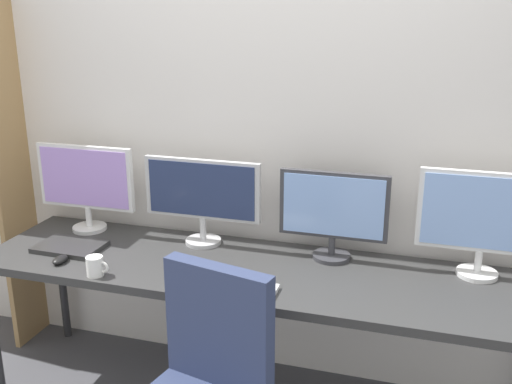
{
  "coord_description": "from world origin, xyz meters",
  "views": [
    {
      "loc": [
        0.73,
        -1.77,
        1.89
      ],
      "look_at": [
        0.0,
        0.65,
        1.09
      ],
      "focal_mm": 41.48,
      "sensor_mm": 36.0,
      "label": 1
    }
  ],
  "objects_px": {
    "monitor_center_left": "(202,195)",
    "computer_mouse": "(60,260)",
    "monitor_center_right": "(333,211)",
    "laptop_closed": "(70,247)",
    "desk": "(253,277)",
    "keyboard_main": "(237,288)",
    "coffee_mug": "(95,266)",
    "monitor_far_left": "(86,182)",
    "monitor_far_right": "(484,218)"
  },
  "relations": [
    {
      "from": "monitor_far_left",
      "to": "monitor_center_left",
      "type": "relative_size",
      "value": 0.91
    },
    {
      "from": "desk",
      "to": "monitor_far_left",
      "type": "xyz_separation_m",
      "value": [
        -0.98,
        0.21,
        0.31
      ]
    },
    {
      "from": "monitor_far_left",
      "to": "monitor_far_right",
      "type": "distance_m",
      "value": 1.96
    },
    {
      "from": "keyboard_main",
      "to": "laptop_closed",
      "type": "relative_size",
      "value": 1.07
    },
    {
      "from": "computer_mouse",
      "to": "coffee_mug",
      "type": "xyz_separation_m",
      "value": [
        0.23,
        -0.07,
        0.03
      ]
    },
    {
      "from": "monitor_far_left",
      "to": "monitor_center_left",
      "type": "bearing_deg",
      "value": -0.0
    },
    {
      "from": "desk",
      "to": "computer_mouse",
      "type": "distance_m",
      "value": 0.91
    },
    {
      "from": "monitor_center_right",
      "to": "coffee_mug",
      "type": "xyz_separation_m",
      "value": [
        -0.97,
        -0.49,
        -0.19
      ]
    },
    {
      "from": "laptop_closed",
      "to": "keyboard_main",
      "type": "bearing_deg",
      "value": -9.69
    },
    {
      "from": "monitor_center_left",
      "to": "desk",
      "type": "bearing_deg",
      "value": -32.97
    },
    {
      "from": "computer_mouse",
      "to": "laptop_closed",
      "type": "xyz_separation_m",
      "value": [
        -0.05,
        0.16,
        -0.0
      ]
    },
    {
      "from": "desk",
      "to": "monitor_center_right",
      "type": "height_order",
      "value": "monitor_center_right"
    },
    {
      "from": "desk",
      "to": "coffee_mug",
      "type": "relative_size",
      "value": 24.56
    },
    {
      "from": "monitor_far_left",
      "to": "keyboard_main",
      "type": "xyz_separation_m",
      "value": [
        0.98,
        -0.44,
        -0.25
      ]
    },
    {
      "from": "monitor_far_right",
      "to": "coffee_mug",
      "type": "relative_size",
      "value": 5.3
    },
    {
      "from": "computer_mouse",
      "to": "laptop_closed",
      "type": "height_order",
      "value": "computer_mouse"
    },
    {
      "from": "coffee_mug",
      "to": "laptop_closed",
      "type": "bearing_deg",
      "value": 141.19
    },
    {
      "from": "monitor_center_right",
      "to": "monitor_far_right",
      "type": "bearing_deg",
      "value": 0.0
    },
    {
      "from": "monitor_far_left",
      "to": "monitor_center_right",
      "type": "bearing_deg",
      "value": -0.0
    },
    {
      "from": "monitor_center_right",
      "to": "laptop_closed",
      "type": "relative_size",
      "value": 1.59
    },
    {
      "from": "desk",
      "to": "keyboard_main",
      "type": "bearing_deg",
      "value": -90.0
    },
    {
      "from": "monitor_far_right",
      "to": "keyboard_main",
      "type": "distance_m",
      "value": 1.11
    },
    {
      "from": "desk",
      "to": "monitor_far_left",
      "type": "distance_m",
      "value": 1.05
    },
    {
      "from": "monitor_far_right",
      "to": "coffee_mug",
      "type": "xyz_separation_m",
      "value": [
        -1.63,
        -0.49,
        -0.23
      ]
    },
    {
      "from": "monitor_far_left",
      "to": "keyboard_main",
      "type": "relative_size",
      "value": 1.59
    },
    {
      "from": "keyboard_main",
      "to": "desk",
      "type": "bearing_deg",
      "value": 90.0
    },
    {
      "from": "laptop_closed",
      "to": "desk",
      "type": "bearing_deg",
      "value": 4.35
    },
    {
      "from": "laptop_closed",
      "to": "coffee_mug",
      "type": "relative_size",
      "value": 3.02
    },
    {
      "from": "monitor_far_right",
      "to": "laptop_closed",
      "type": "height_order",
      "value": "monitor_far_right"
    },
    {
      "from": "monitor_center_left",
      "to": "monitor_far_left",
      "type": "bearing_deg",
      "value": 180.0
    },
    {
      "from": "desk",
      "to": "monitor_far_right",
      "type": "xyz_separation_m",
      "value": [
        0.98,
        0.21,
        0.32
      ]
    },
    {
      "from": "monitor_center_left",
      "to": "computer_mouse",
      "type": "bearing_deg",
      "value": -142.66
    },
    {
      "from": "desk",
      "to": "laptop_closed",
      "type": "distance_m",
      "value": 0.93
    },
    {
      "from": "computer_mouse",
      "to": "coffee_mug",
      "type": "height_order",
      "value": "coffee_mug"
    },
    {
      "from": "coffee_mug",
      "to": "monitor_far_right",
      "type": "bearing_deg",
      "value": 16.81
    },
    {
      "from": "desk",
      "to": "laptop_closed",
      "type": "height_order",
      "value": "laptop_closed"
    },
    {
      "from": "computer_mouse",
      "to": "laptop_closed",
      "type": "bearing_deg",
      "value": 107.85
    },
    {
      "from": "coffee_mug",
      "to": "monitor_center_left",
      "type": "bearing_deg",
      "value": 56.98
    },
    {
      "from": "monitor_center_right",
      "to": "laptop_closed",
      "type": "height_order",
      "value": "monitor_center_right"
    },
    {
      "from": "monitor_far_right",
      "to": "computer_mouse",
      "type": "xyz_separation_m",
      "value": [
        -1.86,
        -0.42,
        -0.26
      ]
    },
    {
      "from": "monitor_center_left",
      "to": "laptop_closed",
      "type": "bearing_deg",
      "value": -156.29
    },
    {
      "from": "monitor_center_left",
      "to": "keyboard_main",
      "type": "xyz_separation_m",
      "value": [
        0.33,
        -0.44,
        -0.25
      ]
    },
    {
      "from": "monitor_far_left",
      "to": "computer_mouse",
      "type": "relative_size",
      "value": 5.65
    },
    {
      "from": "monitor_far_right",
      "to": "computer_mouse",
      "type": "relative_size",
      "value": 5.85
    },
    {
      "from": "monitor_center_right",
      "to": "monitor_far_right",
      "type": "relative_size",
      "value": 0.91
    },
    {
      "from": "monitor_far_left",
      "to": "computer_mouse",
      "type": "bearing_deg",
      "value": -76.3
    },
    {
      "from": "desk",
      "to": "keyboard_main",
      "type": "xyz_separation_m",
      "value": [
        0.0,
        -0.23,
        0.06
      ]
    },
    {
      "from": "monitor_center_right",
      "to": "keyboard_main",
      "type": "relative_size",
      "value": 1.49
    },
    {
      "from": "monitor_center_right",
      "to": "computer_mouse",
      "type": "xyz_separation_m",
      "value": [
        -1.21,
        -0.42,
        -0.22
      ]
    },
    {
      "from": "keyboard_main",
      "to": "coffee_mug",
      "type": "distance_m",
      "value": 0.65
    }
  ]
}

